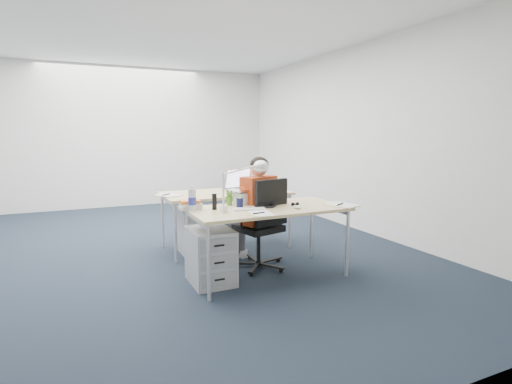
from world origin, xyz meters
The scene contains 24 objects.
floor centered at (0.00, 0.00, 0.00)m, with size 7.00×7.00×0.00m, color black.
room centered at (0.00, 0.00, 1.71)m, with size 6.02×7.02×2.80m.
desk_near centered at (0.82, -1.36, 0.68)m, with size 1.60×0.80×0.73m.
desk_far centered at (0.81, -0.18, 0.68)m, with size 1.60×0.80×0.73m.
office_chair centered at (0.86, -1.10, 0.28)m, with size 0.77×0.77×1.00m.
seated_person centered at (0.82, -0.93, 0.61)m, with size 0.53×0.74×1.22m.
drawer_pedestal_near centered at (0.22, -1.29, 0.28)m, with size 0.40×0.50×0.55m, color #A8AAAE.
drawer_pedestal_far centered at (0.39, -0.20, 0.28)m, with size 0.40×0.50×0.55m, color #A8AAAE.
silver_laptop centered at (0.73, -1.02, 0.91)m, with size 0.35×0.27×0.37m, color silver, non-canonical shape.
wireless_keyboard centered at (0.60, -1.40, 0.74)m, with size 0.31×0.13×0.02m, color white.
computer_mouse centered at (1.06, -1.55, 0.75)m, with size 0.06×0.10×0.03m, color white.
headphones centered at (0.83, -1.33, 0.75)m, with size 0.22×0.17×0.04m, color black, non-canonical shape.
can_koozie centered at (0.56, -1.25, 0.79)m, with size 0.07×0.07×0.11m, color #151843.
water_bottle centered at (0.07, -1.21, 0.85)m, with size 0.08×0.08×0.25m, color silver.
bear_figurine centered at (0.51, -1.08, 0.81)m, with size 0.09×0.06×0.16m, color #367B21, non-canonical shape.
book_stack centered at (0.07, -1.13, 0.78)m, with size 0.20×0.15×0.09m, color silver.
cordless_phone centered at (0.29, -1.25, 0.81)m, with size 0.04×0.03×0.16m, color black.
papers_left centered at (0.61, -1.64, 0.73)m, with size 0.19×0.28×0.01m, color #E2C483.
papers_right centered at (1.57, -1.59, 0.74)m, with size 0.23×0.33×0.01m, color #E2C483.
sunglasses centered at (1.14, -1.38, 0.74)m, with size 0.10×0.04×0.02m, color black, non-canonical shape.
desk_lamp centered at (0.48, -1.41, 0.98)m, with size 0.45×0.16×0.51m, color silver, non-canonical shape.
dark_laptop centered at (0.98, -0.23, 0.83)m, with size 0.28×0.28×0.21m, color black, non-canonical shape.
far_cup centered at (0.98, -0.16, 0.78)m, with size 0.07×0.07×0.10m, color white.
far_papers centered at (0.06, -0.16, 0.73)m, with size 0.22×0.31×0.01m, color white.
Camera 1 is at (-0.96, -4.96, 1.49)m, focal length 28.00 mm.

